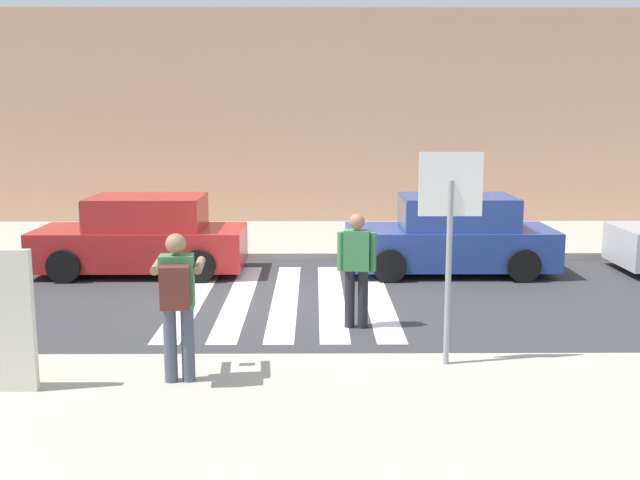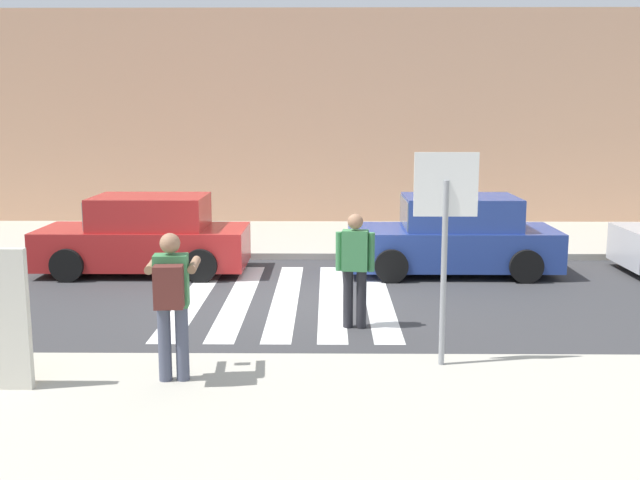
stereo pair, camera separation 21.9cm
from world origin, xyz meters
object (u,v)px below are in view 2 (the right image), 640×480
photographer_with_backpack (171,294)px  pedestrian_crossing (355,264)px  parked_car_red (146,237)px  parked_car_blue (454,237)px  stop_sign (445,212)px

photographer_with_backpack → pedestrian_crossing: 3.43m
photographer_with_backpack → pedestrian_crossing: size_ratio=1.00×
parked_car_red → parked_car_blue: same height
stop_sign → photographer_with_backpack: bearing=-169.0°
stop_sign → parked_car_red: 7.85m
stop_sign → pedestrian_crossing: (-0.99, 2.03, -1.06)m
stop_sign → photographer_with_backpack: 3.34m
stop_sign → parked_car_blue: (1.12, 5.88, -1.31)m
pedestrian_crossing → parked_car_red: 5.59m
photographer_with_backpack → parked_car_red: photographer_with_backpack is taller
pedestrian_crossing → photographer_with_backpack: bearing=-129.5°
stop_sign → pedestrian_crossing: bearing=116.1°
stop_sign → parked_car_red: stop_sign is taller
photographer_with_backpack → parked_car_red: (-1.87, 6.49, -0.44)m
parked_car_blue → pedestrian_crossing: bearing=-118.7°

